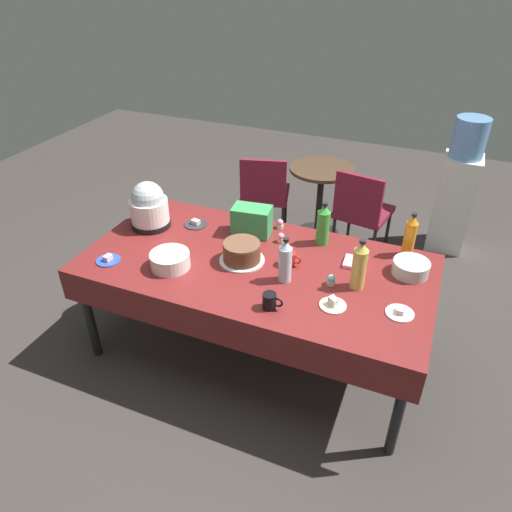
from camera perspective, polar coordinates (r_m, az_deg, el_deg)
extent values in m
plane|color=#383330|center=(3.48, 0.00, -11.05)|extent=(9.00, 9.00, 0.00)
cube|color=maroon|center=(3.01, 0.00, -1.11)|extent=(2.20, 1.10, 0.04)
cylinder|color=black|center=(3.40, -19.42, -6.67)|extent=(0.06, 0.06, 0.71)
cylinder|color=black|center=(2.77, 16.76, -17.36)|extent=(0.06, 0.06, 0.71)
cylinder|color=black|center=(3.98, -11.04, 1.21)|extent=(0.06, 0.06, 0.71)
cylinder|color=black|center=(3.46, 19.02, -5.76)|extent=(0.06, 0.06, 0.71)
cube|color=maroon|center=(2.70, -4.50, -9.14)|extent=(2.20, 0.01, 0.18)
cube|color=maroon|center=(3.50, 3.42, 2.09)|extent=(2.20, 0.01, 0.18)
cylinder|color=silver|center=(3.02, -1.70, -0.49)|extent=(0.29, 0.29, 0.01)
cylinder|color=brown|center=(2.98, -1.72, 0.51)|extent=(0.24, 0.24, 0.11)
cylinder|color=brown|center=(2.95, -1.74, 1.50)|extent=(0.23, 0.23, 0.01)
cylinder|color=black|center=(3.47, -12.47, 3.87)|extent=(0.28, 0.28, 0.04)
cylinder|color=white|center=(3.42, -12.67, 5.36)|extent=(0.27, 0.27, 0.16)
sphere|color=#B2BCC1|center=(3.38, -12.88, 6.86)|extent=(0.23, 0.23, 0.23)
cylinder|color=#B2C6BC|center=(3.03, 18.09, -1.35)|extent=(0.22, 0.22, 0.09)
cylinder|color=silver|center=(2.98, -10.28, -0.50)|extent=(0.25, 0.25, 0.10)
cylinder|color=white|center=(2.72, 16.87, -6.58)|extent=(0.16, 0.16, 0.01)
cube|color=beige|center=(2.71, 16.93, -6.27)|extent=(0.04, 0.06, 0.03)
cylinder|color=#2D2D33|center=(3.44, -7.24, 3.81)|extent=(0.16, 0.16, 0.01)
cube|color=beige|center=(3.43, -7.26, 4.09)|extent=(0.06, 0.05, 0.03)
cylinder|color=#2D4CB2|center=(3.16, -17.30, -0.50)|extent=(0.15, 0.15, 0.01)
cube|color=beige|center=(3.15, -17.37, -0.19)|extent=(0.04, 0.06, 0.03)
cylinder|color=beige|center=(2.69, 9.21, -5.87)|extent=(0.15, 0.15, 0.01)
cube|color=white|center=(2.67, 9.26, -5.39)|extent=(0.06, 0.06, 0.05)
cylinder|color=beige|center=(3.21, 3.00, 1.94)|extent=(0.05, 0.05, 0.03)
sphere|color=pink|center=(3.19, 3.01, 2.38)|extent=(0.05, 0.05, 0.05)
cylinder|color=beige|center=(3.37, 2.89, 3.62)|extent=(0.05, 0.05, 0.03)
sphere|color=pink|center=(3.36, 2.90, 4.05)|extent=(0.05, 0.05, 0.05)
cylinder|color=beige|center=(2.84, 8.98, -3.14)|extent=(0.05, 0.05, 0.03)
sphere|color=#6BC6B2|center=(2.82, 9.04, -2.67)|extent=(0.05, 0.05, 0.05)
cylinder|color=green|center=(3.17, 8.03, 3.37)|extent=(0.09, 0.09, 0.23)
cone|color=green|center=(3.10, 8.23, 5.64)|extent=(0.08, 0.08, 0.05)
cylinder|color=black|center=(3.09, 8.28, 6.19)|extent=(0.04, 0.04, 0.02)
cylinder|color=orange|center=(3.17, 17.93, 1.92)|extent=(0.07, 0.07, 0.24)
cone|color=orange|center=(3.10, 18.38, 4.17)|extent=(0.07, 0.07, 0.05)
cylinder|color=black|center=(3.08, 18.49, 4.72)|extent=(0.03, 0.03, 0.02)
cylinder|color=gold|center=(2.78, 12.25, -1.54)|extent=(0.08, 0.08, 0.25)
cone|color=gold|center=(2.70, 12.63, 1.10)|extent=(0.08, 0.08, 0.05)
cylinder|color=black|center=(2.68, 12.71, 1.71)|extent=(0.04, 0.04, 0.02)
cylinder|color=silver|center=(2.79, 3.51, -1.03)|extent=(0.08, 0.08, 0.23)
cone|color=silver|center=(2.71, 3.61, 1.37)|extent=(0.07, 0.07, 0.05)
cylinder|color=black|center=(2.70, 3.63, 1.98)|extent=(0.04, 0.04, 0.02)
cylinder|color=#B2231E|center=(2.97, 3.96, -0.32)|extent=(0.08, 0.08, 0.09)
torus|color=#B2231E|center=(2.95, 4.93, -0.46)|extent=(0.06, 0.01, 0.06)
cylinder|color=black|center=(2.62, 1.62, -5.41)|extent=(0.08, 0.08, 0.09)
torus|color=black|center=(2.60, 2.66, -5.60)|extent=(0.06, 0.01, 0.06)
cube|color=#338C4C|center=(3.26, -0.50, 4.27)|extent=(0.28, 0.19, 0.20)
cube|color=pink|center=(3.04, 11.83, -0.79)|extent=(0.15, 0.15, 0.02)
cube|color=maroon|center=(4.59, 1.12, 7.47)|extent=(0.54, 0.54, 0.05)
cube|color=maroon|center=(4.32, 0.85, 8.99)|extent=(0.41, 0.15, 0.40)
cylinder|color=black|center=(4.85, 3.58, 5.92)|extent=(0.04, 0.04, 0.40)
cylinder|color=black|center=(4.89, -0.90, 6.19)|extent=(0.04, 0.04, 0.40)
cylinder|color=black|center=(4.52, 3.22, 3.71)|extent=(0.04, 0.04, 0.40)
cylinder|color=black|center=(4.55, -1.56, 4.01)|extent=(0.04, 0.04, 0.40)
cube|color=maroon|center=(4.38, 12.80, 5.19)|extent=(0.51, 0.51, 0.05)
cube|color=maroon|center=(4.11, 12.16, 6.86)|extent=(0.42, 0.11, 0.40)
cylinder|color=black|center=(4.60, 15.51, 3.00)|extent=(0.03, 0.03, 0.40)
cylinder|color=black|center=(4.70, 11.17, 4.31)|extent=(0.03, 0.03, 0.40)
cylinder|color=black|center=(4.28, 13.85, 0.85)|extent=(0.03, 0.03, 0.40)
cylinder|color=black|center=(4.39, 9.24, 2.30)|extent=(0.03, 0.03, 0.40)
cylinder|color=#473323|center=(4.47, 7.95, 10.32)|extent=(0.60, 0.60, 0.03)
cylinder|color=black|center=(4.62, 7.61, 6.33)|extent=(0.06, 0.06, 0.67)
cylinder|color=black|center=(4.78, 7.31, 2.66)|extent=(0.44, 0.44, 0.02)
cube|color=silver|center=(4.71, 22.56, 5.83)|extent=(0.32, 0.32, 0.90)
cylinder|color=#6699D8|center=(4.49, 24.28, 12.82)|extent=(0.28, 0.28, 0.34)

